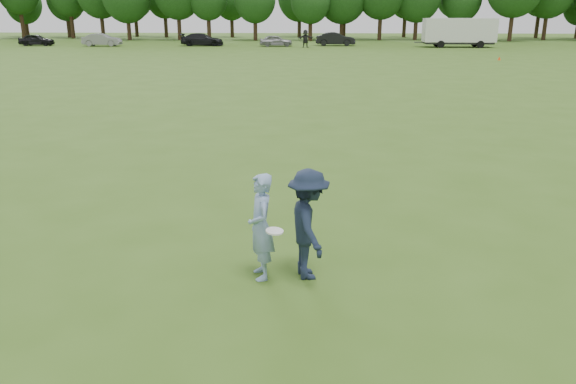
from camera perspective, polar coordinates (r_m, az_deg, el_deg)
name	(u,v)px	position (r m, az deg, el deg)	size (l,w,h in m)	color
ground	(340,266)	(9.50, 5.33, -7.52)	(200.00, 200.00, 0.00)	#375718
thrower	(261,227)	(8.79, -2.78, -3.55)	(0.62, 0.41, 1.71)	#7F9BC5
defender	(308,224)	(8.79, 2.09, -3.31)	(1.15, 0.66, 1.78)	#182235
player_far_d	(305,39)	(66.15, 1.79, 15.31)	(1.82, 0.58, 1.97)	black
car_a	(37,40)	(75.73, -24.18, 13.92)	(1.61, 4.01, 1.37)	black
car_b	(102,40)	(72.02, -18.38, 14.46)	(1.54, 4.43, 1.46)	gray
car_d	(202,40)	(69.94, -8.72, 15.06)	(2.05, 5.05, 1.47)	black
car_e	(276,41)	(68.14, -1.24, 15.12)	(1.55, 3.85, 1.31)	gray
car_f	(336,39)	(69.74, 4.85, 15.22)	(1.64, 4.71, 1.55)	black
field_cone	(499,58)	(52.46, 20.67, 12.59)	(0.28, 0.28, 0.30)	red
disc_in_play	(275,231)	(8.45, -1.37, -4.00)	(0.30, 0.30, 0.06)	white
cargo_trailer	(459,31)	(69.37, 16.99, 15.35)	(9.00, 2.75, 3.20)	silver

